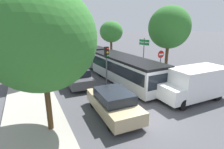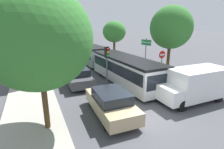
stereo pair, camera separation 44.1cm
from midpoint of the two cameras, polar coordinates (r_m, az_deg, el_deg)
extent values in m
plane|color=#47474C|center=(10.56, 10.70, -13.60)|extent=(200.00, 200.00, 0.00)
cube|color=#9E998E|center=(27.25, -26.55, 3.75)|extent=(3.20, 49.15, 0.14)
cube|color=silver|center=(15.62, 3.28, 1.57)|extent=(2.73, 9.11, 1.95)
cube|color=black|center=(15.54, 3.30, 2.82)|extent=(2.73, 8.75, 0.86)
cube|color=black|center=(15.38, 3.34, 5.42)|extent=(2.73, 9.11, 0.19)
cube|color=silver|center=(23.17, -7.94, 6.33)|extent=(2.63, 6.26, 1.95)
cube|color=black|center=(23.12, -7.97, 7.18)|extent=(2.64, 6.01, 0.86)
cube|color=black|center=(23.01, -8.04, 8.95)|extent=(2.63, 6.26, 0.19)
cylinder|color=black|center=(19.93, -4.28, 4.80)|extent=(1.82, 1.01, 1.79)
cube|color=black|center=(12.14, 14.45, -2.18)|extent=(2.14, 0.17, 1.05)
cylinder|color=black|center=(14.22, 12.89, -3.57)|extent=(0.32, 0.96, 0.95)
cylinder|color=black|center=(13.03, 6.08, -5.10)|extent=(0.32, 0.96, 0.95)
cylinder|color=black|center=(18.72, 1.26, 1.69)|extent=(0.32, 0.96, 0.95)
cylinder|color=black|center=(17.84, -4.43, 0.90)|extent=(0.32, 0.96, 0.95)
cylinder|color=black|center=(23.68, -5.56, 4.75)|extent=(0.32, 0.96, 0.95)
cylinder|color=black|center=(22.99, -10.24, 4.21)|extent=(0.32, 0.96, 0.95)
cube|color=red|center=(46.65, -22.15, 10.38)|extent=(2.88, 11.69, 2.02)
cube|color=black|center=(46.62, -22.19, 10.83)|extent=(2.88, 11.10, 0.85)
cube|color=silver|center=(46.57, -22.29, 11.74)|extent=(2.88, 11.69, 0.20)
cylinder|color=black|center=(50.49, -23.57, 9.70)|extent=(0.33, 1.02, 1.01)
cylinder|color=black|center=(50.60, -21.10, 9.98)|extent=(0.33, 1.02, 1.01)
cylinder|color=black|center=(43.21, -23.17, 8.83)|extent=(0.33, 1.02, 1.01)
cylinder|color=black|center=(43.34, -20.30, 9.15)|extent=(0.33, 1.02, 1.01)
cube|color=tan|center=(10.37, -0.84, -9.90)|extent=(2.06, 4.52, 0.72)
cube|color=black|center=(10.02, -0.62, -6.89)|extent=(1.83, 2.40, 0.55)
cylinder|color=black|center=(11.47, -7.37, -8.99)|extent=(0.26, 0.69, 0.68)
cylinder|color=black|center=(11.96, -0.05, -7.73)|extent=(0.26, 0.69, 0.68)
cylinder|color=black|center=(9.11, -1.90, -16.09)|extent=(0.26, 0.69, 0.68)
cylinder|color=black|center=(9.72, 7.02, -13.94)|extent=(0.26, 0.69, 0.68)
cube|color=#47474C|center=(15.54, -12.07, -1.18)|extent=(2.05, 4.49, 0.72)
cube|color=black|center=(15.27, -12.12, 0.97)|extent=(1.82, 2.38, 0.55)
cylinder|color=black|center=(16.84, -15.67, -1.12)|extent=(0.26, 0.68, 0.67)
cylinder|color=black|center=(17.11, -10.47, -0.49)|extent=(0.26, 0.68, 0.67)
cylinder|color=black|center=(14.18, -13.86, -4.28)|extent=(0.26, 0.68, 0.67)
cylinder|color=black|center=(14.51, -7.75, -3.46)|extent=(0.26, 0.68, 0.67)
cube|color=#236638|center=(20.94, -14.84, 3.16)|extent=(2.05, 4.49, 0.71)
cube|color=black|center=(20.71, -14.92, 4.80)|extent=(1.81, 2.38, 0.55)
cylinder|color=black|center=(22.26, -17.40, 2.95)|extent=(0.26, 0.68, 0.67)
cylinder|color=black|center=(22.49, -13.43, 3.38)|extent=(0.26, 0.68, 0.67)
cylinder|color=black|center=(19.54, -16.33, 1.23)|extent=(0.26, 0.68, 0.67)
cylinder|color=black|center=(19.79, -11.84, 1.74)|extent=(0.26, 0.68, 0.67)
cube|color=#B7BABF|center=(26.75, -17.71, 5.73)|extent=(2.05, 4.48, 0.71)
cube|color=black|center=(26.54, -17.80, 7.02)|extent=(1.81, 2.38, 0.55)
cylinder|color=black|center=(28.11, -19.60, 5.43)|extent=(0.26, 0.68, 0.67)
cylinder|color=black|center=(28.27, -16.43, 5.77)|extent=(0.26, 0.68, 0.67)
cylinder|color=black|center=(25.34, -19.02, 4.37)|extent=(0.26, 0.68, 0.67)
cylinder|color=black|center=(25.52, -15.51, 4.75)|extent=(0.26, 0.68, 0.67)
cube|color=white|center=(32.73, -20.05, 7.27)|extent=(1.90, 4.17, 0.66)
cube|color=black|center=(32.56, -20.14, 8.26)|extent=(1.69, 2.21, 0.51)
cylinder|color=black|center=(34.03, -21.42, 6.98)|extent=(0.24, 0.63, 0.62)
cylinder|color=black|center=(34.12, -18.97, 7.24)|extent=(0.24, 0.63, 0.62)
cylinder|color=black|center=(31.44, -21.13, 6.31)|extent=(0.24, 0.63, 0.62)
cylinder|color=black|center=(31.54, -18.48, 6.60)|extent=(0.24, 0.63, 0.62)
cube|color=white|center=(13.50, 25.33, -2.10)|extent=(4.13, 2.06, 2.00)
cube|color=white|center=(11.90, 17.31, -6.04)|extent=(0.93, 1.91, 1.00)
cylinder|color=black|center=(11.82, 21.32, -9.14)|extent=(0.72, 0.25, 0.72)
cylinder|color=black|center=(12.90, 15.93, -6.45)|extent=(0.72, 0.25, 0.72)
cylinder|color=black|center=(14.28, 30.54, -5.92)|extent=(0.72, 0.25, 0.72)
cylinder|color=black|center=(15.19, 25.37, -3.95)|extent=(0.72, 0.25, 0.72)
cylinder|color=#56595E|center=(14.65, -2.63, 2.44)|extent=(0.12, 0.12, 3.40)
cube|color=black|center=(14.40, -2.70, 7.27)|extent=(0.35, 0.28, 0.90)
sphere|color=red|center=(14.23, -2.39, 8.31)|extent=(0.18, 0.18, 0.18)
sphere|color=#EAAD14|center=(14.27, -2.38, 7.20)|extent=(0.18, 0.18, 0.18)
sphere|color=green|center=(14.32, -2.36, 6.09)|extent=(0.18, 0.18, 0.18)
cylinder|color=#56595E|center=(17.01, 14.64, 2.16)|extent=(0.08, 0.08, 2.40)
cylinder|color=red|center=(16.75, 14.96, 6.37)|extent=(0.70, 0.03, 0.70)
cube|color=white|center=(16.74, 15.00, 6.36)|extent=(0.50, 0.04, 0.14)
cylinder|color=#56595E|center=(20.76, 9.67, 6.67)|extent=(0.10, 0.10, 3.60)
cube|color=#197A38|center=(20.57, 9.87, 10.79)|extent=(0.41, 1.37, 0.28)
cube|color=#197A38|center=(20.60, 9.83, 9.85)|extent=(0.41, 1.37, 0.28)
cylinder|color=#51381E|center=(9.19, -21.32, -9.33)|extent=(0.27, 0.27, 2.83)
ellipsoid|color=#33752D|center=(8.39, -23.59, 10.69)|extent=(4.89, 4.89, 4.70)
cylinder|color=#51381E|center=(17.73, -23.41, 2.83)|extent=(0.40, 0.40, 2.96)
ellipsoid|color=#1E561E|center=(17.35, -24.57, 12.66)|extent=(3.38, 3.38, 4.20)
ellipsoid|color=#3D7F38|center=(16.95, -23.61, 10.57)|extent=(2.03, 2.03, 2.31)
cylinder|color=#51381E|center=(18.80, 16.68, 4.73)|extent=(0.31, 0.31, 3.29)
ellipsoid|color=#33752D|center=(18.46, 17.51, 14.47)|extent=(4.05, 4.05, 4.12)
cylinder|color=#51381E|center=(29.26, -0.69, 8.73)|extent=(0.38, 0.38, 2.64)
ellipsoid|color=#33752D|center=(29.02, -0.70, 13.81)|extent=(3.73, 3.73, 3.40)
ellipsoid|color=#33752D|center=(29.24, -1.27, 12.82)|extent=(2.24, 2.24, 1.87)
camera|label=1|loc=(0.22, -90.89, -0.26)|focal=28.00mm
camera|label=2|loc=(0.22, 89.11, 0.26)|focal=28.00mm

